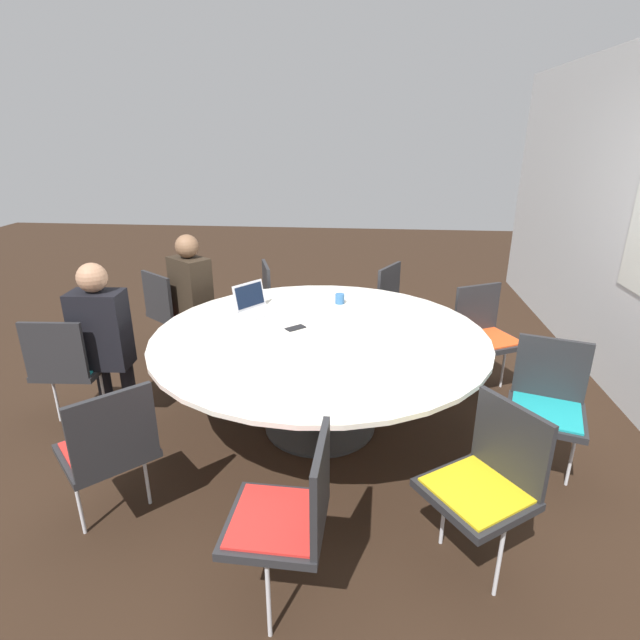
% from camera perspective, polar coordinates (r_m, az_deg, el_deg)
% --- Properties ---
extents(ground_plane, '(16.00, 16.00, 0.00)m').
position_cam_1_polar(ground_plane, '(3.75, 0.00, -11.98)').
color(ground_plane, black).
extents(conference_table, '(2.29, 2.29, 0.73)m').
position_cam_1_polar(conference_table, '(3.45, 0.00, -3.05)').
color(conference_table, '#333333').
rests_on(conference_table, ground_plane).
extents(chair_0, '(0.60, 0.60, 0.87)m').
position_cam_1_polar(chair_0, '(4.75, -16.59, 1.32)').
color(chair_0, '#262628').
rests_on(chair_0, ground_plane).
extents(chair_1, '(0.45, 0.46, 0.87)m').
position_cam_1_polar(chair_1, '(3.92, -26.90, -4.33)').
color(chair_1, '#262628').
rests_on(chair_1, ground_plane).
extents(chair_2, '(0.61, 0.61, 0.87)m').
position_cam_1_polar(chair_2, '(2.86, -22.95, -12.97)').
color(chair_2, '#262628').
rests_on(chair_2, ground_plane).
extents(chair_3, '(0.45, 0.44, 0.87)m').
position_cam_1_polar(chair_3, '(2.28, -3.34, -20.91)').
color(chair_3, '#262628').
rests_on(chair_3, ground_plane).
extents(chair_4, '(0.60, 0.60, 0.87)m').
position_cam_1_polar(chair_4, '(2.56, 18.60, -16.61)').
color(chair_4, '#262628').
rests_on(chair_4, ground_plane).
extents(chair_5, '(0.54, 0.55, 0.87)m').
position_cam_1_polar(chair_5, '(3.33, 24.56, -8.24)').
color(chair_5, '#262628').
rests_on(chair_5, ground_plane).
extents(chair_6, '(0.57, 0.58, 0.87)m').
position_cam_1_polar(chair_6, '(4.26, 18.33, -1.10)').
color(chair_6, '#262628').
rests_on(chair_6, ground_plane).
extents(chair_7, '(0.59, 0.58, 0.87)m').
position_cam_1_polar(chair_7, '(4.73, 9.17, 1.86)').
color(chair_7, '#262628').
rests_on(chair_7, ground_plane).
extents(chair_8, '(0.55, 0.54, 0.87)m').
position_cam_1_polar(chair_8, '(4.83, -4.57, 2.48)').
color(chair_8, '#262628').
rests_on(chair_8, ground_plane).
extents(person_0, '(0.39, 0.42, 1.22)m').
position_cam_1_polar(person_0, '(4.53, -14.34, 3.21)').
color(person_0, '#2D2319').
rests_on(person_0, ground_plane).
extents(person_1, '(0.28, 0.37, 1.22)m').
position_cam_1_polar(person_1, '(3.80, -23.63, -1.34)').
color(person_1, black).
rests_on(person_1, ground_plane).
extents(laptop, '(0.38, 0.37, 0.21)m').
position_cam_1_polar(laptop, '(3.85, -7.45, 1.73)').
color(laptop, silver).
rests_on(laptop, conference_table).
extents(coffee_cup, '(0.07, 0.07, 0.08)m').
position_cam_1_polar(coffee_cup, '(4.00, 2.28, 2.45)').
color(coffee_cup, '#33669E').
rests_on(coffee_cup, conference_table).
extents(cell_phone, '(0.15, 0.15, 0.01)m').
position_cam_1_polar(cell_phone, '(3.51, -2.82, -0.91)').
color(cell_phone, black).
rests_on(cell_phone, conference_table).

